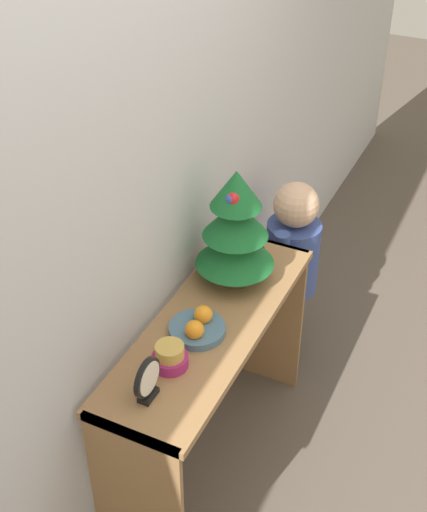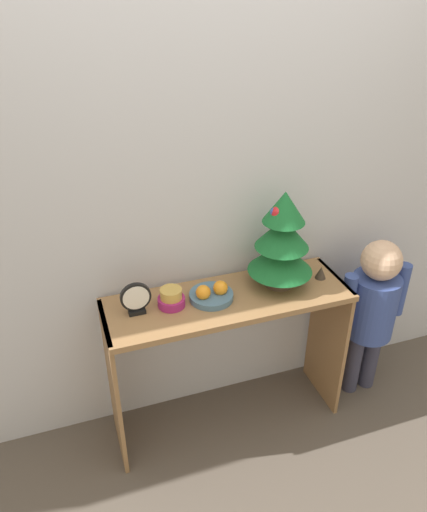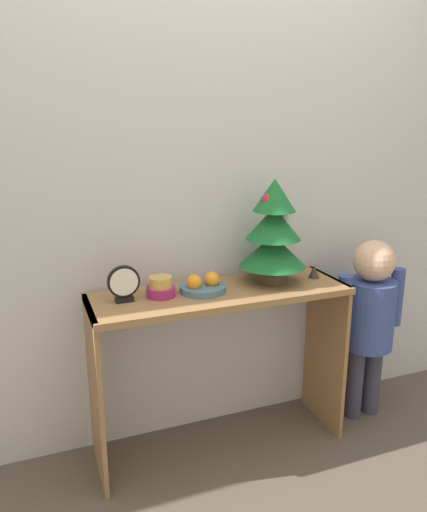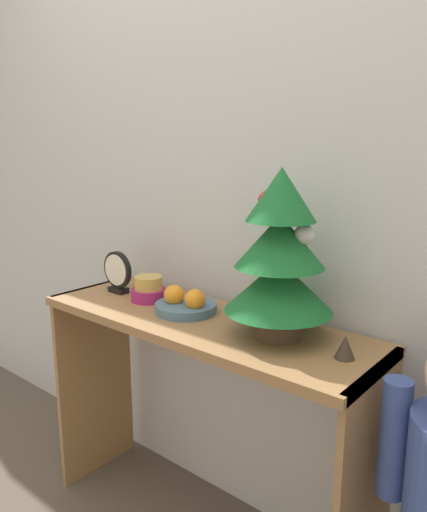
{
  "view_description": "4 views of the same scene",
  "coord_description": "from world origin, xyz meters",
  "px_view_note": "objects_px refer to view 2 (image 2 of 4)",
  "views": [
    {
      "loc": [
        -1.82,
        -0.69,
        2.55
      ],
      "look_at": [
        0.08,
        0.22,
        1.05
      ],
      "focal_mm": 50.0,
      "sensor_mm": 36.0,
      "label": 1
    },
    {
      "loc": [
        -0.7,
        -1.62,
        2.17
      ],
      "look_at": [
        -0.07,
        0.21,
        1.04
      ],
      "focal_mm": 35.0,
      "sensor_mm": 36.0,
      "label": 2
    },
    {
      "loc": [
        -0.8,
        -1.79,
        1.56
      ],
      "look_at": [
        -0.04,
        0.18,
        0.98
      ],
      "focal_mm": 35.0,
      "sensor_mm": 36.0,
      "label": 3
    },
    {
      "loc": [
        1.02,
        -0.96,
        1.36
      ],
      "look_at": [
        0.07,
        0.18,
        1.03
      ],
      "focal_mm": 35.0,
      "sensor_mm": 36.0,
      "label": 4
    }
  ],
  "objects_px": {
    "desk_clock": "(136,299)",
    "figurine": "(321,272)",
    "fruit_bowl": "(211,294)",
    "child_figure": "(373,304)",
    "mini_tree": "(282,241)",
    "singing_bowl": "(171,298)"
  },
  "relations": [
    {
      "from": "fruit_bowl",
      "to": "desk_clock",
      "type": "bearing_deg",
      "value": 179.49
    },
    {
      "from": "singing_bowl",
      "to": "child_figure",
      "type": "distance_m",
      "value": 1.12
    },
    {
      "from": "singing_bowl",
      "to": "figurine",
      "type": "height_order",
      "value": "singing_bowl"
    },
    {
      "from": "fruit_bowl",
      "to": "figurine",
      "type": "bearing_deg",
      "value": -0.43
    },
    {
      "from": "desk_clock",
      "to": "figurine",
      "type": "bearing_deg",
      "value": -0.46
    },
    {
      "from": "fruit_bowl",
      "to": "figurine",
      "type": "distance_m",
      "value": 0.58
    },
    {
      "from": "mini_tree",
      "to": "child_figure",
      "type": "relative_size",
      "value": 0.51
    },
    {
      "from": "fruit_bowl",
      "to": "singing_bowl",
      "type": "height_order",
      "value": "same"
    },
    {
      "from": "singing_bowl",
      "to": "desk_clock",
      "type": "bearing_deg",
      "value": -177.4
    },
    {
      "from": "child_figure",
      "to": "mini_tree",
      "type": "bearing_deg",
      "value": 173.73
    },
    {
      "from": "mini_tree",
      "to": "figurine",
      "type": "xyz_separation_m",
      "value": [
        0.22,
        -0.02,
        -0.21
      ]
    },
    {
      "from": "fruit_bowl",
      "to": "mini_tree",
      "type": "bearing_deg",
      "value": 2.31
    },
    {
      "from": "child_figure",
      "to": "desk_clock",
      "type": "bearing_deg",
      "value": 177.78
    },
    {
      "from": "mini_tree",
      "to": "figurine",
      "type": "height_order",
      "value": "mini_tree"
    },
    {
      "from": "singing_bowl",
      "to": "desk_clock",
      "type": "distance_m",
      "value": 0.17
    },
    {
      "from": "fruit_bowl",
      "to": "child_figure",
      "type": "relative_size",
      "value": 0.21
    },
    {
      "from": "figurine",
      "to": "mini_tree",
      "type": "bearing_deg",
      "value": 175.17
    },
    {
      "from": "child_figure",
      "to": "figurine",
      "type": "bearing_deg",
      "value": 172.75
    },
    {
      "from": "figurine",
      "to": "singing_bowl",
      "type": "bearing_deg",
      "value": 178.89
    },
    {
      "from": "figurine",
      "to": "child_figure",
      "type": "height_order",
      "value": "child_figure"
    },
    {
      "from": "desk_clock",
      "to": "figurine",
      "type": "relative_size",
      "value": 2.48
    },
    {
      "from": "figurine",
      "to": "desk_clock",
      "type": "bearing_deg",
      "value": 179.54
    }
  ]
}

